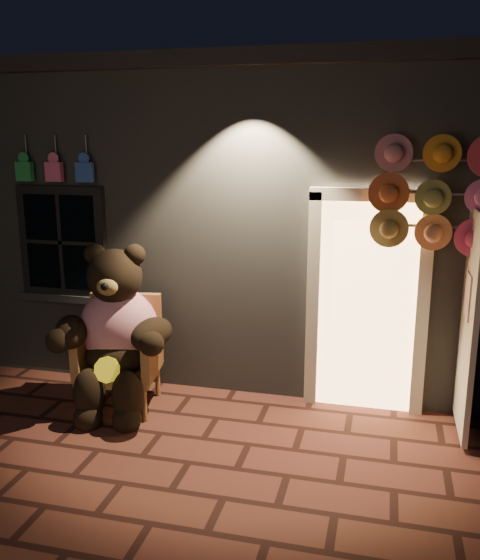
% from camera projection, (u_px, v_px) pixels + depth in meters
% --- Properties ---
extents(ground, '(60.00, 60.00, 0.00)m').
position_uv_depth(ground, '(189.00, 462.00, 4.95)').
color(ground, '#532720').
rests_on(ground, ground).
extents(shop_building, '(7.30, 5.95, 3.51)m').
position_uv_depth(shop_building, '(279.00, 205.00, 8.31)').
color(shop_building, slate).
rests_on(shop_building, ground).
extents(wicker_armchair, '(0.85, 0.79, 1.10)m').
position_uv_depth(wicker_armchair, '(122.00, 352.00, 5.94)').
color(wicker_armchair, '#AE7F43').
rests_on(wicker_armchair, ground).
extents(teddy_bear, '(1.23, 1.04, 1.71)m').
position_uv_depth(teddy_bear, '(116.00, 333.00, 5.74)').
color(teddy_bear, '#B1123C').
rests_on(teddy_bear, ground).
extents(hat_rack, '(1.51, 0.22, 2.67)m').
position_uv_depth(hat_rack, '(459.00, 198.00, 5.16)').
color(hat_rack, '#59595E').
rests_on(hat_rack, ground).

